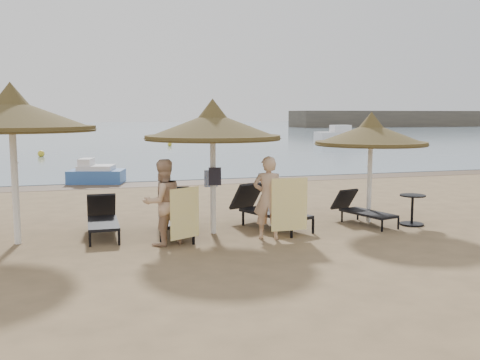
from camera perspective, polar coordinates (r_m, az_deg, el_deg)
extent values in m
plane|color=olive|center=(9.94, -3.01, -7.24)|extent=(160.00, 160.00, 0.00)
cube|color=slate|center=(89.43, -15.22, 5.27)|extent=(200.00, 140.00, 0.03)
cube|color=brown|center=(19.06, -9.67, -0.42)|extent=(200.00, 1.60, 0.01)
cube|color=brown|center=(106.14, 16.15, 6.29)|extent=(40.00, 8.00, 3.00)
cube|color=white|center=(44.31, 10.65, 4.43)|extent=(4.00, 1.60, 1.00)
cube|color=white|center=(44.29, 10.67, 5.40)|extent=(1.50, 1.00, 0.60)
cylinder|color=white|center=(10.89, -22.86, -0.58)|extent=(0.13, 0.13, 2.22)
cone|color=brown|center=(10.81, -23.20, 6.51)|extent=(3.07, 3.07, 0.58)
cone|color=brown|center=(10.81, -23.29, 8.36)|extent=(0.74, 0.74, 0.48)
cylinder|color=brown|center=(10.81, -23.13, 5.05)|extent=(3.01, 3.01, 0.11)
cylinder|color=white|center=(10.95, -2.89, -0.53)|extent=(0.12, 0.12, 2.02)
cone|color=brown|center=(10.85, -2.93, 5.87)|extent=(2.79, 2.79, 0.53)
cone|color=brown|center=(10.85, -2.94, 7.54)|extent=(0.67, 0.67, 0.43)
cylinder|color=brown|center=(10.86, -2.92, 4.55)|extent=(2.73, 2.73, 0.10)
cylinder|color=white|center=(12.47, 13.65, -0.23)|extent=(0.10, 0.10, 1.83)
cone|color=brown|center=(12.38, 13.80, 4.85)|extent=(2.53, 2.53, 0.48)
cone|color=brown|center=(12.37, 13.83, 6.18)|extent=(0.61, 0.61, 0.39)
cylinder|color=brown|center=(12.39, 13.76, 3.81)|extent=(2.48, 2.48, 0.09)
cylinder|color=black|center=(10.35, -15.71, -6.18)|extent=(0.05, 0.05, 0.26)
cylinder|color=black|center=(10.36, -12.77, -6.07)|extent=(0.05, 0.05, 0.26)
cylinder|color=black|center=(11.64, -15.79, -4.72)|extent=(0.05, 0.05, 0.26)
cylinder|color=black|center=(11.65, -13.18, -4.62)|extent=(0.05, 0.05, 0.26)
cube|color=black|center=(11.01, -14.40, -4.49)|extent=(0.59, 1.42, 0.06)
cube|color=black|center=(11.79, -14.57, -2.62)|extent=(0.59, 0.40, 0.54)
cylinder|color=black|center=(10.16, -8.40, -6.12)|extent=(0.05, 0.05, 0.30)
cylinder|color=black|center=(10.19, -4.99, -6.04)|extent=(0.05, 0.05, 0.30)
cylinder|color=black|center=(11.64, -8.52, -4.43)|extent=(0.05, 0.05, 0.30)
cylinder|color=black|center=(11.66, -5.55, -4.37)|extent=(0.05, 0.05, 0.30)
cube|color=black|center=(10.92, -6.90, -4.19)|extent=(0.87, 1.69, 0.06)
cube|color=black|center=(11.81, -7.12, -2.06)|extent=(0.72, 0.54, 0.61)
cylinder|color=black|center=(10.73, 5.52, -5.36)|extent=(0.05, 0.05, 0.31)
cylinder|color=black|center=(11.15, 7.80, -4.91)|extent=(0.05, 0.05, 0.31)
cylinder|color=black|center=(11.85, 0.34, -4.13)|extent=(0.05, 0.05, 0.31)
cylinder|color=black|center=(12.24, 2.58, -3.78)|extent=(0.05, 0.05, 0.31)
cube|color=black|center=(11.48, 3.77, -3.56)|extent=(1.25, 1.78, 0.07)
cube|color=black|center=(12.16, 0.72, -1.69)|extent=(0.80, 0.68, 0.62)
cylinder|color=black|center=(11.60, 14.91, -4.78)|extent=(0.04, 0.04, 0.24)
cylinder|color=black|center=(11.95, 16.53, -4.49)|extent=(0.04, 0.04, 0.24)
cylinder|color=black|center=(12.45, 10.82, -3.86)|extent=(0.04, 0.04, 0.24)
cylinder|color=black|center=(12.78, 12.45, -3.62)|extent=(0.04, 0.04, 0.24)
cube|color=black|center=(12.19, 13.49, -3.45)|extent=(0.86, 1.41, 0.05)
cube|color=black|center=(12.70, 11.07, -2.01)|extent=(0.62, 0.50, 0.50)
cylinder|color=black|center=(12.53, 17.84, -4.49)|extent=(0.52, 0.52, 0.04)
cylinder|color=black|center=(12.47, 17.89, -3.06)|extent=(0.06, 0.06, 0.64)
cylinder|color=black|center=(12.42, 17.95, -1.58)|extent=(0.56, 0.56, 0.03)
imported|color=tan|center=(10.08, -8.25, -1.65)|extent=(1.00, 0.81, 1.88)
imported|color=tan|center=(10.47, 3.03, -1.19)|extent=(1.03, 0.88, 1.91)
cube|color=yellow|center=(9.85, -5.91, -3.55)|extent=(0.60, 0.33, 0.94)
cube|color=yellow|center=(10.40, 5.30, -2.61)|extent=(0.74, 0.03, 1.03)
cube|color=white|center=(11.11, -3.12, 0.16)|extent=(0.27, 0.10, 0.34)
cube|color=black|center=(10.77, -2.70, 0.39)|extent=(0.26, 0.14, 0.36)
cube|color=#315EAB|center=(19.69, -15.06, 0.36)|extent=(2.12, 1.58, 0.47)
cube|color=white|center=(19.66, -15.09, 1.22)|extent=(1.41, 1.23, 0.21)
cube|color=white|center=(19.72, -16.07, 1.78)|extent=(0.62, 0.86, 0.30)
sphere|color=gold|center=(32.51, -20.45, 2.64)|extent=(0.38, 0.38, 0.38)
sphere|color=gold|center=(40.80, -7.50, 3.79)|extent=(0.32, 0.32, 0.32)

